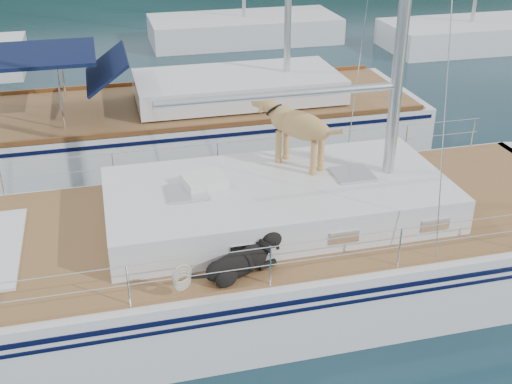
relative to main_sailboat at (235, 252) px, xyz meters
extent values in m
plane|color=black|center=(-0.10, 0.00, -0.68)|extent=(120.00, 120.00, 0.00)
cube|color=silver|center=(-0.10, 0.00, -0.18)|extent=(12.00, 3.80, 1.40)
cube|color=brown|center=(-0.10, 0.00, 0.55)|extent=(11.52, 3.50, 0.06)
cube|color=silver|center=(0.70, 0.00, 0.85)|extent=(5.20, 2.50, 0.55)
cylinder|color=silver|center=(0.70, 0.00, 2.53)|extent=(3.60, 0.12, 0.12)
cylinder|color=silver|center=(-0.10, -1.75, 1.14)|extent=(10.56, 0.01, 0.01)
cylinder|color=silver|center=(-0.10, 1.75, 1.14)|extent=(10.56, 0.01, 0.01)
cube|color=#1B2BAD|center=(-0.33, 1.35, 0.60)|extent=(0.79, 0.66, 0.05)
cube|color=silver|center=(-0.40, 0.19, 1.20)|extent=(0.70, 0.61, 0.16)
torus|color=beige|center=(-1.04, -1.78, 0.94)|extent=(0.36, 0.23, 0.34)
cube|color=silver|center=(0.21, 5.96, -0.23)|extent=(11.00, 3.50, 1.30)
cube|color=brown|center=(0.21, 5.96, 0.42)|extent=(10.56, 3.29, 0.06)
cube|color=silver|center=(1.41, 5.96, 0.77)|extent=(4.80, 2.30, 0.55)
cube|color=#0E1A3A|center=(-2.99, 5.96, 1.82)|extent=(2.40, 2.30, 0.08)
cube|color=silver|center=(3.90, 16.00, -0.28)|extent=(7.20, 3.00, 1.10)
cube|color=silver|center=(11.90, 13.00, -0.28)|extent=(6.40, 3.00, 1.10)
camera|label=1|loc=(-1.76, -8.39, 5.43)|focal=45.00mm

